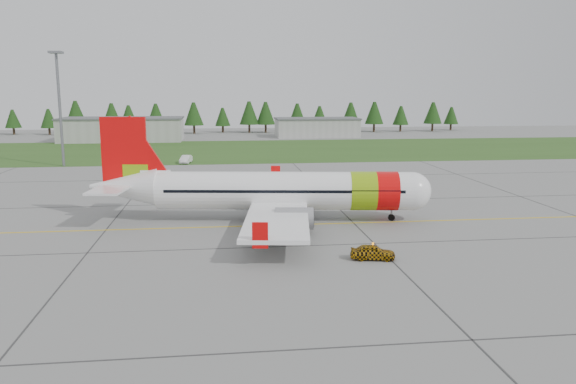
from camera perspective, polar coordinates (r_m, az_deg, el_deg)
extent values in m
plane|color=gray|center=(49.57, -2.49, -5.63)|extent=(320.00, 320.00, 0.00)
cylinder|color=white|center=(58.99, -0.35, 0.13)|extent=(27.03, 7.57, 4.01)
sphere|color=white|center=(60.22, 12.47, 0.10)|extent=(4.01, 4.01, 4.01)
cone|color=white|center=(61.66, -16.32, 0.50)|extent=(7.67, 4.94, 4.01)
cube|color=black|center=(60.22, 12.77, 0.43)|extent=(1.99, 2.87, 0.58)
cylinder|color=#84B30D|center=(59.40, 7.61, 0.11)|extent=(3.20, 4.41, 4.09)
cylinder|color=red|center=(59.74, 9.96, 0.10)|extent=(2.79, 4.36, 4.09)
cube|color=white|center=(59.22, -0.85, -0.94)|extent=(10.03, 33.37, 0.37)
cube|color=red|center=(75.26, -1.26, 1.90)|extent=(1.25, 0.35, 2.06)
cube|color=red|center=(43.21, -2.85, -4.42)|extent=(1.25, 0.35, 2.06)
cylinder|color=gray|center=(64.85, 0.66, -0.47)|extent=(3.96, 2.64, 2.16)
cylinder|color=gray|center=(53.78, 0.62, -2.71)|extent=(3.96, 2.64, 2.16)
cube|color=red|center=(61.13, -16.30, 3.68)|extent=(4.74, 1.00, 7.81)
cube|color=#84B30D|center=(61.10, -15.18, 1.59)|extent=(2.71, 0.79, 2.47)
cube|color=white|center=(61.77, -16.79, 0.73)|extent=(4.85, 12.16, 0.23)
cylinder|color=slate|center=(60.31, 10.47, -2.21)|extent=(0.19, 0.19, 1.44)
cylinder|color=black|center=(60.39, 10.46, -2.55)|extent=(0.73, 0.38, 0.70)
cylinder|color=slate|center=(62.29, -1.71, -1.40)|extent=(0.23, 0.23, 1.95)
cylinder|color=black|center=(62.40, -2.09, -1.80)|extent=(1.12, 0.60, 1.07)
cylinder|color=slate|center=(56.67, -1.97, -2.58)|extent=(0.23, 0.23, 1.95)
cylinder|color=black|center=(56.79, -2.38, -3.01)|extent=(1.12, 0.60, 1.07)
imported|color=orange|center=(46.08, 8.64, -4.63)|extent=(1.48, 1.66, 3.63)
imported|color=white|center=(108.00, -10.36, 4.10)|extent=(1.83, 1.75, 4.57)
cube|color=#30561E|center=(130.30, -5.29, 4.25)|extent=(320.00, 50.00, 0.03)
cube|color=gold|center=(57.29, -3.11, -3.44)|extent=(120.00, 0.25, 0.02)
cube|color=#A8A8A3|center=(160.10, -16.46, 6.06)|extent=(32.00, 14.00, 6.00)
cube|color=#A8A8A3|center=(168.35, 2.92, 6.52)|extent=(24.00, 12.00, 5.20)
cylinder|color=slate|center=(109.36, -22.15, 7.65)|extent=(0.50, 0.50, 20.00)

